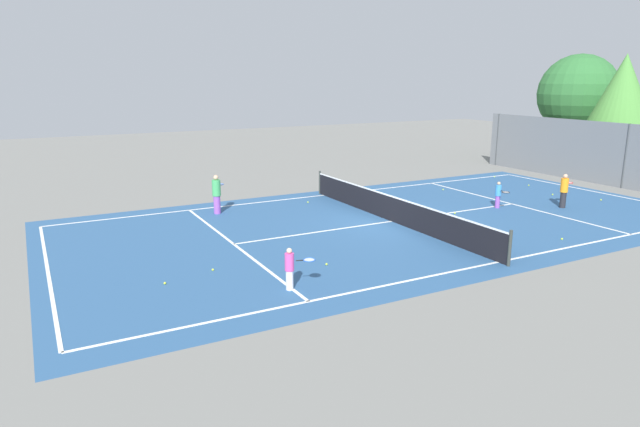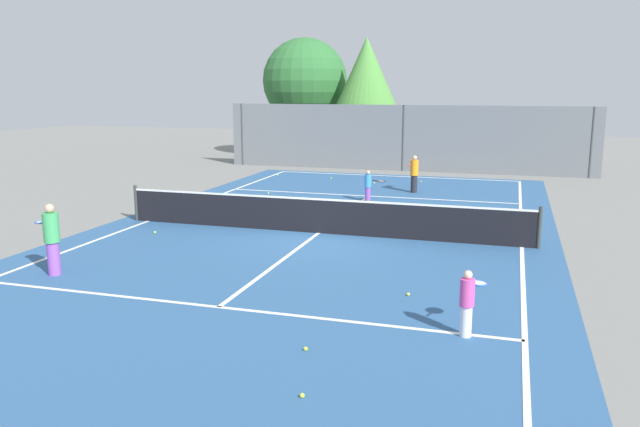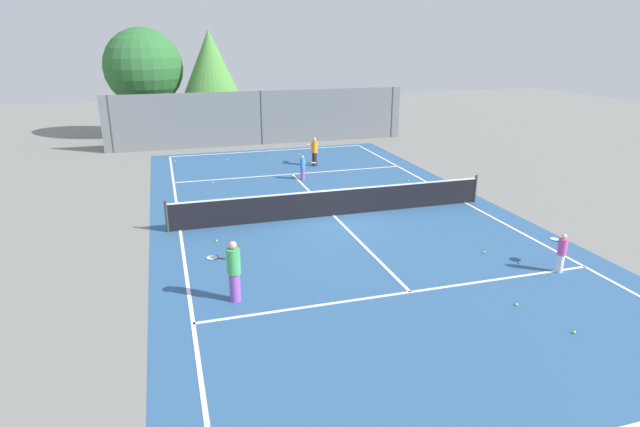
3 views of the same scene
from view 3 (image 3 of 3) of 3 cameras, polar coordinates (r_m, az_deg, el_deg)
ground_plane at (r=19.50m, az=1.47°, el=-0.23°), size 80.00×80.00×0.00m
court_surface at (r=19.50m, az=1.47°, el=-0.23°), size 13.00×25.00×0.01m
tennis_net at (r=19.34m, az=1.49°, el=1.20°), size 11.90×0.10×1.10m
perimeter_fence at (r=32.39m, az=-6.33°, el=10.19°), size 18.00×0.12×3.20m
tree_0 at (r=36.11m, az=-18.49°, el=14.67°), size 4.86×4.86×6.82m
tree_1 at (r=34.66m, az=-11.75°, el=15.44°), size 3.68×3.68×6.66m
player_0 at (r=26.91m, az=-0.62°, el=6.74°), size 0.56×0.89×1.45m
player_1 at (r=13.26m, az=-9.31°, el=-6.06°), size 0.88×0.70×1.60m
player_2 at (r=16.20m, az=24.55°, el=-3.78°), size 0.48×0.83×1.14m
player_3 at (r=24.27m, az=-1.81°, el=5.03°), size 0.83×0.42×1.13m
ball_crate at (r=20.44m, az=-3.98°, el=1.16°), size 0.37×0.31×0.43m
tennis_ball_0 at (r=24.19m, az=-11.45°, el=3.24°), size 0.07×0.07×0.07m
tennis_ball_1 at (r=17.37m, az=-11.09°, el=-2.90°), size 0.07×0.07×0.07m
tennis_ball_2 at (r=22.25m, az=-0.38°, el=2.27°), size 0.07×0.07×0.07m
tennis_ball_3 at (r=29.57m, az=-2.27°, el=6.39°), size 0.07×0.07×0.07m
tennis_ball_4 at (r=28.75m, az=-9.99°, el=5.77°), size 0.07×0.07×0.07m
tennis_ball_5 at (r=16.93m, az=17.27°, el=-4.00°), size 0.07×0.07×0.07m
tennis_ball_6 at (r=24.51m, az=9.49°, el=3.56°), size 0.07×0.07×0.07m
tennis_ball_7 at (r=28.28m, az=-5.44°, el=5.75°), size 0.07×0.07×0.07m
tennis_ball_8 at (r=20.13m, az=-8.89°, el=0.26°), size 0.07×0.07×0.07m
tennis_ball_9 at (r=21.45m, az=10.77°, el=1.30°), size 0.07×0.07×0.07m
tennis_ball_10 at (r=14.05m, az=20.42°, el=-9.18°), size 0.07×0.07×0.07m
tennis_ball_11 at (r=19.56m, az=-10.79°, el=-0.40°), size 0.07×0.07×0.07m
tennis_ball_12 at (r=28.89m, az=-15.37°, el=5.44°), size 0.07×0.07×0.07m
tennis_ball_13 at (r=13.34m, az=25.72°, el=-11.46°), size 0.07×0.07×0.07m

